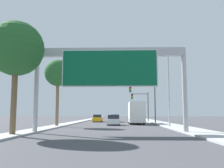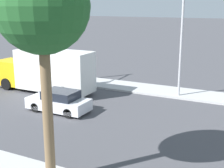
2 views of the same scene
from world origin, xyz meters
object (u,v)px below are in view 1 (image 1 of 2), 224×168
(car_near_left, at_px, (98,118))
(traffic_light_near_intersection, at_px, (147,97))
(truck_box_primary, at_px, (136,113))
(traffic_light_mid_block, at_px, (142,102))
(car_far_center, at_px, (115,118))
(car_far_right, at_px, (114,120))
(street_lamp_right, at_px, (166,81))
(palm_tree_foreground, at_px, (16,49))
(palm_tree_background, at_px, (58,74))
(sign_gantry, at_px, (110,66))

(car_near_left, height_order, traffic_light_near_intersection, traffic_light_near_intersection)
(truck_box_primary, xyz_separation_m, traffic_light_mid_block, (2.11, 11.06, 2.25))
(truck_box_primary, bearing_deg, car_far_center, 111.47)
(car_far_right, bearing_deg, car_far_center, 90.00)
(car_far_right, bearing_deg, street_lamp_right, -43.79)
(car_far_center, xyz_separation_m, palm_tree_foreground, (-7.18, -30.67, 5.95))
(car_far_right, relative_size, palm_tree_background, 0.49)
(car_far_center, xyz_separation_m, traffic_light_near_intersection, (5.36, -7.83, 3.73))
(truck_box_primary, xyz_separation_m, palm_tree_foreground, (-10.68, -21.77, 4.89))
(traffic_light_near_intersection, bearing_deg, palm_tree_background, -142.62)
(car_far_right, height_order, street_lamp_right, street_lamp_right)
(palm_tree_foreground, bearing_deg, street_lamp_right, 40.43)
(sign_gantry, height_order, car_far_center, sign_gantry)
(palm_tree_background, bearing_deg, sign_gantry, -55.84)
(sign_gantry, distance_m, car_far_center, 28.44)
(traffic_light_near_intersection, relative_size, palm_tree_background, 0.76)
(truck_box_primary, bearing_deg, traffic_light_near_intersection, 29.74)
(traffic_light_mid_block, bearing_deg, traffic_light_near_intersection, -91.40)
(car_near_left, height_order, street_lamp_right, street_lamp_right)
(traffic_light_near_intersection, relative_size, palm_tree_foreground, 0.74)
(car_far_right, distance_m, street_lamp_right, 10.35)
(sign_gantry, bearing_deg, street_lamp_right, 53.92)
(car_far_center, relative_size, street_lamp_right, 0.48)
(car_far_center, distance_m, traffic_light_mid_block, 6.86)
(palm_tree_foreground, bearing_deg, sign_gantry, 20.57)
(sign_gantry, xyz_separation_m, car_far_right, (0.00, 15.32, -5.13))
(car_near_left, distance_m, palm_tree_foreground, 32.28)
(car_near_left, distance_m, palm_tree_background, 19.61)
(car_far_right, xyz_separation_m, traffic_light_near_intersection, (5.36, 4.82, 3.73))
(car_far_right, relative_size, traffic_light_near_intersection, 0.64)
(traffic_light_near_intersection, xyz_separation_m, palm_tree_background, (-12.53, -9.58, 2.42))
(car_near_left, xyz_separation_m, truck_box_primary, (7.00, -9.74, 1.06))
(street_lamp_right, bearing_deg, traffic_light_mid_block, 92.62)
(car_far_center, xyz_separation_m, street_lamp_right, (6.57, -18.96, 4.91))
(traffic_light_near_intersection, bearing_deg, truck_box_primary, -150.26)
(traffic_light_near_intersection, distance_m, palm_tree_foreground, 26.15)
(traffic_light_mid_block, distance_m, palm_tree_foreground, 35.34)
(car_far_center, relative_size, traffic_light_near_intersection, 0.71)
(traffic_light_near_intersection, height_order, street_lamp_right, street_lamp_right)
(car_far_right, bearing_deg, traffic_light_near_intersection, 41.95)
(palm_tree_background, bearing_deg, street_lamp_right, -6.41)
(palm_tree_foreground, height_order, palm_tree_background, palm_tree_foreground)
(palm_tree_foreground, xyz_separation_m, palm_tree_background, (0.01, 13.26, 0.20))
(car_far_center, bearing_deg, palm_tree_background, -112.38)
(sign_gantry, height_order, palm_tree_foreground, palm_tree_foreground)
(car_far_center, xyz_separation_m, car_far_right, (0.00, -12.65, -0.01))
(traffic_light_near_intersection, height_order, palm_tree_background, palm_tree_background)
(street_lamp_right, bearing_deg, palm_tree_foreground, -139.57)
(car_far_center, bearing_deg, truck_box_primary, -68.53)
(street_lamp_right, bearing_deg, sign_gantry, -126.08)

